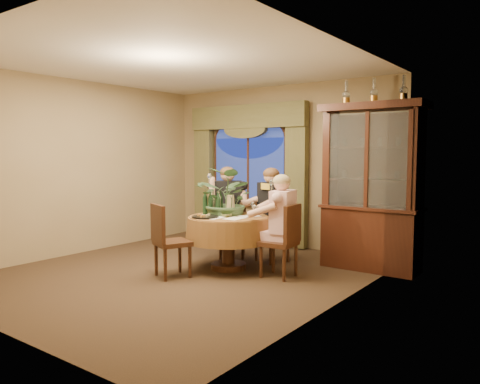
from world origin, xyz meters
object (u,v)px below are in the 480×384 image
Objects in this scene: oil_lamp_left at (346,93)px; chair_front_left at (173,241)px; wine_bottle_0 at (213,202)px; wine_bottle_4 at (218,204)px; chair_back at (232,227)px; person_scarf at (272,215)px; oil_lamp_center at (374,90)px; centerpiece_plant at (228,175)px; olive_bowl at (227,215)px; person_back at (228,211)px; china_cabinet at (372,187)px; wine_bottle_2 at (218,203)px; chair_back_right at (272,230)px; wine_bottle_3 at (205,203)px; oil_lamp_right at (404,88)px; wine_bottle_1 at (220,202)px; dining_table at (229,243)px; wine_bottle_5 at (210,203)px; person_pink at (283,225)px; stoneware_vase at (230,205)px; chair_right at (279,241)px.

oil_lamp_left reaches higher than chair_front_left.
wine_bottle_4 is (0.21, -0.14, 0.00)m from wine_bottle_0.
person_scarf reaches higher than chair_back.
centerpiece_plant is (-1.73, -1.03, -1.16)m from oil_lamp_center.
person_scarf is 9.58× the size of olive_bowl.
person_back and person_scarf have the same top height.
chair_back is 1.00× the size of chair_front_left.
olive_bowl is (0.37, 0.69, 0.29)m from chair_front_left.
chair_back is (-2.04, -0.53, -2.00)m from oil_lamp_center.
china_cabinet is at bearing 68.53° from chair_front_left.
chair_back_right is at bearing 56.70° from wine_bottle_2.
wine_bottle_3 is (0.14, -0.70, 0.20)m from person_back.
oil_lamp_right is 2.29× the size of olive_bowl.
person_back is 0.58m from wine_bottle_1.
chair_back is at bearing 93.69° from wine_bottle_3.
dining_table is at bearing 26.12° from wine_bottle_4.
oil_lamp_center is at bearing -137.48° from person_scarf.
china_cabinet is 7.01× the size of wine_bottle_4.
wine_bottle_4 is 0.15m from wine_bottle_5.
dining_table is at bearing 90.00° from chair_back_right.
oil_lamp_right reaches higher than chair_back.
wine_bottle_0 is at bearing -150.85° from oil_lamp_center.
person_scarf is 0.81m from olive_bowl.
person_back is 4.31× the size of wine_bottle_0.
person_pink is (0.54, -0.59, 0.20)m from chair_back_right.
stoneware_vase is (-0.32, -0.62, 0.41)m from chair_back_right.
oil_lamp_right is 2.63m from centerpiece_plant.
chair_right is 0.89m from chair_back_right.
wine_bottle_2 is at bearing 153.24° from olive_bowl.
chair_front_left is (-1.55, -1.93, -2.00)m from oil_lamp_left.
person_pink is 4.11× the size of wine_bottle_5.
stoneware_vase is at bearing 92.06° from person_back.
china_cabinet is 1.71× the size of person_pink.
chair_front_left is (-0.34, -0.77, 0.10)m from dining_table.
china_cabinet is 2.00m from stoneware_vase.
wine_bottle_2 reaches higher than chair_front_left.
dining_table is at bearing 9.61° from wine_bottle_5.
dining_table is 3.69× the size of wine_bottle_3.
oil_lamp_right is 2.94m from wine_bottle_4.
person_pink is at bearing 150.64° from chair_back_right.
chair_back is 0.66m from wine_bottle_1.
olive_bowl is at bearing -133.64° from oil_lamp_left.
chair_back_right is at bearing 62.90° from stoneware_vase.
oil_lamp_right reaches higher than person_pink.
chair_front_left is 1.60m from person_scarf.
chair_right is (-0.82, -1.12, -2.00)m from oil_lamp_center.
stoneware_vase is at bearing 29.76° from wine_bottle_2.
chair_front_left is at bearing 58.40° from person_back.
person_pink is 4.77× the size of stoneware_vase.
oil_lamp_right is at bearing 23.67° from wine_bottle_1.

